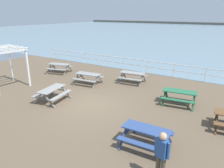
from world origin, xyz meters
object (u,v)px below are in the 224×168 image
picnic_table_far_left (52,91)px  lattice_pergola (2,58)px  picnic_table_mid_centre (146,133)px  picnic_table_seaward (132,75)px  picnic_table_far_right (180,94)px  picnic_table_corner (59,66)px  visitor (162,154)px  picnic_table_near_left (88,76)px

picnic_table_far_left → lattice_pergola: bearing=80.1°
picnic_table_mid_centre → picnic_table_seaward: same height
picnic_table_far_right → picnic_table_corner: 10.57m
visitor → picnic_table_far_left: bearing=-92.4°
lattice_pergola → picnic_table_far_right: bearing=22.0°
picnic_table_near_left → picnic_table_mid_centre: same height
picnic_table_near_left → picnic_table_seaward: (2.55, 1.96, 0.00)m
picnic_table_far_right → picnic_table_mid_centre: bearing=-97.5°
picnic_table_far_left → picnic_table_corner: (-4.16, 4.61, 0.00)m
picnic_table_mid_centre → picnic_table_far_left: 6.54m
picnic_table_far_right → visitor: size_ratio=1.21×
picnic_table_far_left → picnic_table_corner: size_ratio=0.95×
picnic_table_mid_centre → picnic_table_seaward: bearing=118.2°
visitor → picnic_table_near_left: bearing=-112.0°
picnic_table_far_right → lattice_pergola: bearing=-170.6°
picnic_table_corner → visitor: visitor is taller
lattice_pergola → picnic_table_corner: bearing=88.6°
picnic_table_far_left → lattice_pergola: size_ratio=0.75×
picnic_table_far_right → picnic_table_seaward: 4.46m
picnic_table_near_left → picnic_table_far_left: same height
picnic_table_mid_centre → visitor: 1.80m
picnic_table_corner → visitor: (11.67, -7.17, 0.36)m
picnic_table_seaward → lattice_pergola: 9.00m
picnic_table_near_left → picnic_table_mid_centre: (6.62, -4.74, 0.00)m
picnic_table_near_left → picnic_table_far_right: bearing=-8.5°
picnic_table_corner → lattice_pergola: 4.84m
picnic_table_far_left → picnic_table_far_right: 7.27m
picnic_table_mid_centre → picnic_table_far_left: bearing=166.6°
picnic_table_far_right → lattice_pergola: (-10.96, -3.54, 1.41)m
picnic_table_mid_centre → picnic_table_corner: size_ratio=0.88×
picnic_table_far_left → lattice_pergola: 4.82m
picnic_table_near_left → picnic_table_corner: same height
picnic_table_seaward → lattice_pergola: bearing=-149.0°
picnic_table_mid_centre → visitor: bearing=-55.2°
picnic_table_far_right → picnic_table_corner: same height
picnic_table_mid_centre → picnic_table_corner: (-10.59, 5.78, 0.00)m
picnic_table_near_left → picnic_table_corner: size_ratio=0.93×
picnic_table_near_left → lattice_pergola: 5.85m
picnic_table_far_left → picnic_table_corner: 6.21m
picnic_table_seaward → picnic_table_corner: (-6.52, -0.92, 0.00)m
picnic_table_far_right → lattice_pergola: size_ratio=0.74×
picnic_table_seaward → lattice_pergola: lattice_pergola is taller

